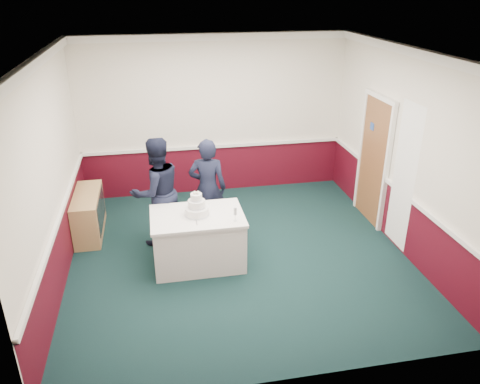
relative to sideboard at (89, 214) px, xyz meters
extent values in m
plane|color=#142C30|center=(2.28, -1.13, -0.35)|extent=(5.00, 5.00, 0.00)
cube|color=silver|center=(2.28, 1.34, 1.15)|extent=(5.00, 0.05, 3.00)
cube|color=silver|center=(-0.20, -1.13, 1.15)|extent=(0.05, 5.00, 3.00)
cube|color=silver|center=(4.75, -1.13, 1.15)|extent=(0.05, 5.00, 3.00)
cube|color=white|center=(2.28, -1.13, 2.62)|extent=(5.00, 5.00, 0.05)
cube|color=#480916|center=(2.28, 1.35, 0.10)|extent=(5.00, 0.02, 0.90)
cube|color=white|center=(2.28, 1.34, 0.57)|extent=(4.98, 0.05, 0.06)
cube|color=white|center=(2.28, 1.33, 2.58)|extent=(5.00, 0.08, 0.12)
cube|color=brown|center=(4.74, -0.33, 0.70)|extent=(0.05, 0.90, 2.10)
cube|color=#234799|center=(4.71, -0.18, 1.27)|extent=(0.01, 0.12, 0.12)
cube|color=white|center=(4.70, -1.38, 0.85)|extent=(0.02, 0.60, 2.20)
cube|color=tan|center=(0.00, 0.00, 0.00)|extent=(0.40, 1.20, 0.70)
cube|color=black|center=(0.20, 0.00, 0.05)|extent=(0.01, 1.00, 0.50)
cube|color=white|center=(1.66, -1.22, 0.03)|extent=(1.28, 0.88, 0.76)
cube|color=white|center=(1.66, -1.22, 0.42)|extent=(1.32, 0.92, 0.04)
cylinder|color=white|center=(1.66, -1.22, 0.50)|extent=(0.34, 0.34, 0.12)
cylinder|color=silver|center=(1.66, -1.22, 0.45)|extent=(0.35, 0.35, 0.03)
cylinder|color=white|center=(1.66, -1.22, 0.61)|extent=(0.24, 0.24, 0.11)
cylinder|color=silver|center=(1.66, -1.22, 0.57)|extent=(0.25, 0.25, 0.02)
cylinder|color=white|center=(1.66, -1.22, 0.72)|extent=(0.16, 0.16, 0.10)
cylinder|color=silver|center=(1.66, -1.22, 0.68)|extent=(0.17, 0.17, 0.02)
sphere|color=#EDE5C9|center=(1.66, -1.22, 0.79)|extent=(0.03, 0.03, 0.03)
sphere|color=#EDE5C9|center=(1.69, -1.21, 0.79)|extent=(0.03, 0.03, 0.03)
sphere|color=#EDE5C9|center=(1.64, -1.20, 0.79)|extent=(0.03, 0.03, 0.03)
sphere|color=#EDE5C9|center=(1.68, -1.24, 0.79)|extent=(0.03, 0.03, 0.03)
sphere|color=#EDE5C9|center=(1.63, -1.23, 0.79)|extent=(0.03, 0.03, 0.03)
cube|color=silver|center=(1.63, -1.42, 0.44)|extent=(0.02, 0.22, 0.00)
cylinder|color=silver|center=(2.16, -1.50, 0.44)|extent=(0.05, 0.05, 0.01)
cylinder|color=silver|center=(2.16, -1.50, 0.49)|extent=(0.01, 0.01, 0.09)
cylinder|color=silver|center=(2.16, -1.50, 0.59)|extent=(0.04, 0.04, 0.11)
imported|color=black|center=(1.12, -0.49, 0.52)|extent=(1.04, 0.94, 1.73)
imported|color=black|center=(1.92, -0.39, 0.47)|extent=(0.67, 0.51, 1.64)
camera|label=1|loc=(1.15, -7.14, 3.48)|focal=35.00mm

